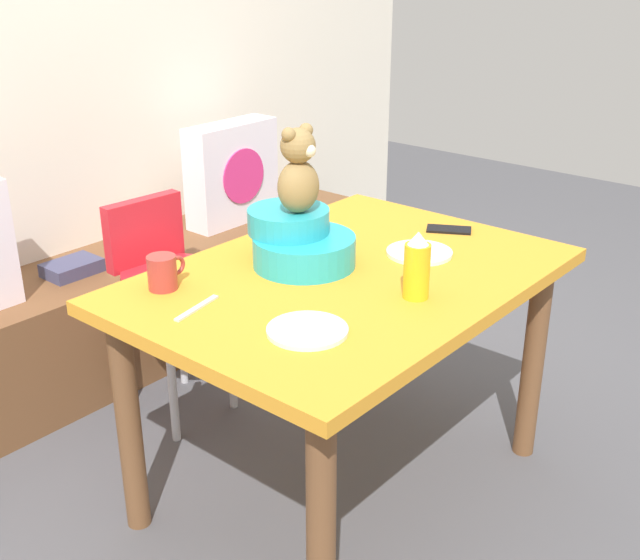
% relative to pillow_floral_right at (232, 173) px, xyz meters
% --- Properties ---
extents(ground_plane, '(8.00, 8.00, 0.00)m').
position_rel_pillow_floral_right_xyz_m(ground_plane, '(-0.68, -1.18, -0.68)').
color(ground_plane, '#4C4C51').
extents(back_wall, '(4.40, 0.10, 2.60)m').
position_rel_pillow_floral_right_xyz_m(back_wall, '(-0.68, 0.29, 0.62)').
color(back_wall, silver).
rests_on(back_wall, ground_plane).
extents(window_bench, '(2.60, 0.44, 0.46)m').
position_rel_pillow_floral_right_xyz_m(window_bench, '(-0.68, 0.02, -0.45)').
color(window_bench, brown).
rests_on(window_bench, ground_plane).
extents(pillow_floral_right, '(0.44, 0.15, 0.44)m').
position_rel_pillow_floral_right_xyz_m(pillow_floral_right, '(0.00, 0.00, 0.00)').
color(pillow_floral_right, silver).
rests_on(pillow_floral_right, window_bench).
extents(book_stack, '(0.20, 0.14, 0.05)m').
position_rel_pillow_floral_right_xyz_m(book_stack, '(-0.82, 0.02, -0.19)').
color(book_stack, '#3D3F5E').
rests_on(book_stack, window_bench).
extents(dining_table, '(1.26, 0.89, 0.74)m').
position_rel_pillow_floral_right_xyz_m(dining_table, '(-0.68, -1.18, -0.05)').
color(dining_table, orange).
rests_on(dining_table, ground_plane).
extents(highchair, '(0.34, 0.46, 0.79)m').
position_rel_pillow_floral_right_xyz_m(highchair, '(-0.72, -0.42, -0.16)').
color(highchair, red).
rests_on(highchair, ground_plane).
extents(infant_seat_teal, '(0.30, 0.33, 0.16)m').
position_rel_pillow_floral_right_xyz_m(infant_seat_teal, '(-0.72, -1.03, 0.13)').
color(infant_seat_teal, teal).
rests_on(infant_seat_teal, dining_table).
extents(teddy_bear, '(0.13, 0.12, 0.25)m').
position_rel_pillow_floral_right_xyz_m(teddy_bear, '(-0.72, -1.03, 0.34)').
color(teddy_bear, olive).
rests_on(teddy_bear, infant_seat_teal).
extents(ketchup_bottle, '(0.07, 0.07, 0.18)m').
position_rel_pillow_floral_right_xyz_m(ketchup_bottle, '(-0.70, -1.42, 0.15)').
color(ketchup_bottle, gold).
rests_on(ketchup_bottle, dining_table).
extents(coffee_mug, '(0.12, 0.08, 0.09)m').
position_rel_pillow_floral_right_xyz_m(coffee_mug, '(-1.09, -0.86, 0.11)').
color(coffee_mug, '#9E332D').
rests_on(coffee_mug, dining_table).
extents(dinner_plate_near, '(0.20, 0.20, 0.01)m').
position_rel_pillow_floral_right_xyz_m(dinner_plate_near, '(-0.43, -1.26, 0.07)').
color(dinner_plate_near, white).
rests_on(dinner_plate_near, dining_table).
extents(dinner_plate_far, '(0.20, 0.20, 0.01)m').
position_rel_pillow_floral_right_xyz_m(dinner_plate_far, '(-1.04, -1.34, 0.07)').
color(dinner_plate_far, white).
rests_on(dinner_plate_far, dining_table).
extents(cell_phone, '(0.13, 0.16, 0.01)m').
position_rel_pillow_floral_right_xyz_m(cell_phone, '(-0.18, -1.21, 0.06)').
color(cell_phone, black).
rests_on(cell_phone, dining_table).
extents(table_fork, '(0.17, 0.05, 0.01)m').
position_rel_pillow_floral_right_xyz_m(table_fork, '(-1.12, -1.03, 0.06)').
color(table_fork, silver).
rests_on(table_fork, dining_table).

